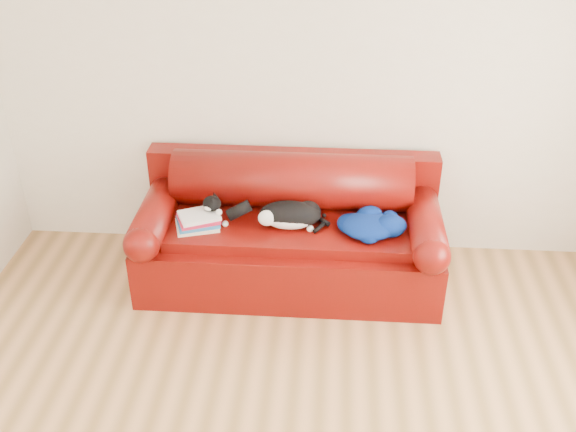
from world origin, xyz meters
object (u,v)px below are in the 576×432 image
Objects in this scene: book_stack at (198,221)px; blanket at (371,224)px; sofa_base at (289,252)px; cat at (289,215)px.

book_stack is 1.17m from blanket.
sofa_base is 0.65m from blanket.
blanket is at bearing 0.94° from book_stack.
sofa_base is 4.01× the size of blanket.
sofa_base is 3.39× the size of cat.
cat is (0.62, 0.06, 0.04)m from book_stack.
sofa_base is at bearing 78.06° from cat.
blanket is at bearing -11.13° from sofa_base.
blanket is at bearing -18.45° from cat.
book_stack is at bearing 170.40° from cat.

